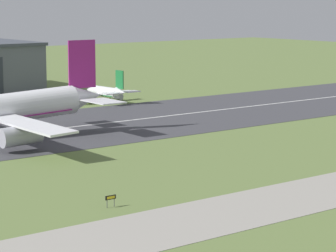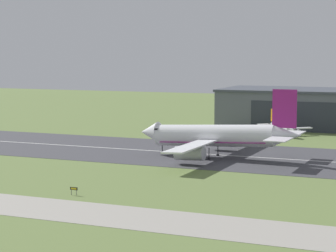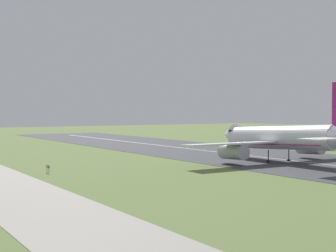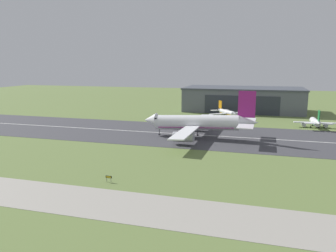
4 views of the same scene
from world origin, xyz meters
name	(u,v)px [view 1 (image 1 of 4)]	position (x,y,z in m)	size (l,w,h in m)	color
ground_plane	(221,167)	(0.00, 50.37, 0.00)	(621.93, 621.93, 0.00)	olive
runway_strip	(63,128)	(0.00, 100.74, 0.03)	(381.93, 47.02, 0.06)	#3D3D42
runway_centreline	(63,128)	(0.00, 100.74, 0.07)	(343.74, 0.70, 0.01)	silver
taxiway_road	(321,192)	(0.00, 29.02, 0.03)	(286.45, 14.44, 0.05)	gray
airplane_landing	(0,111)	(-16.89, 95.82, 5.87)	(45.87, 54.86, 18.95)	white
airplane_parked_centre	(105,92)	(31.03, 130.74, 2.68)	(18.52, 16.84, 8.96)	white
runway_sign	(111,198)	(-28.34, 40.76, 1.21)	(1.65, 0.13, 1.62)	#4C4C51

